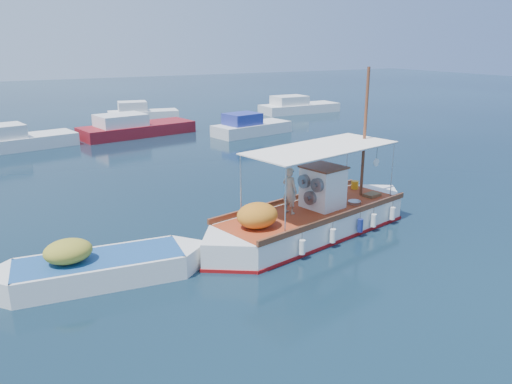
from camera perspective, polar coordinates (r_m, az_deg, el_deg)
ground at (r=18.08m, az=4.29°, el=-4.13°), size 160.00×160.00×0.00m
fishing_caique at (r=17.47m, az=6.37°, el=-3.17°), size 9.27×3.97×5.79m
dinghy at (r=14.81m, az=-17.60°, el=-8.50°), size 6.24×2.25×1.53m
bg_boat_nw at (r=34.40m, az=-25.82°, el=5.21°), size 7.05×3.66×1.80m
bg_boat_n at (r=36.62m, az=-13.77°, el=7.03°), size 8.34×4.15×1.80m
bg_boat_ne at (r=35.97m, az=-0.71°, el=7.34°), size 6.11×3.29×1.80m
bg_boat_e at (r=47.45m, az=4.75°, el=9.62°), size 7.53×2.62×1.80m
bg_boat_far_n at (r=43.80m, az=-12.99°, el=8.64°), size 6.00×2.95×1.80m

